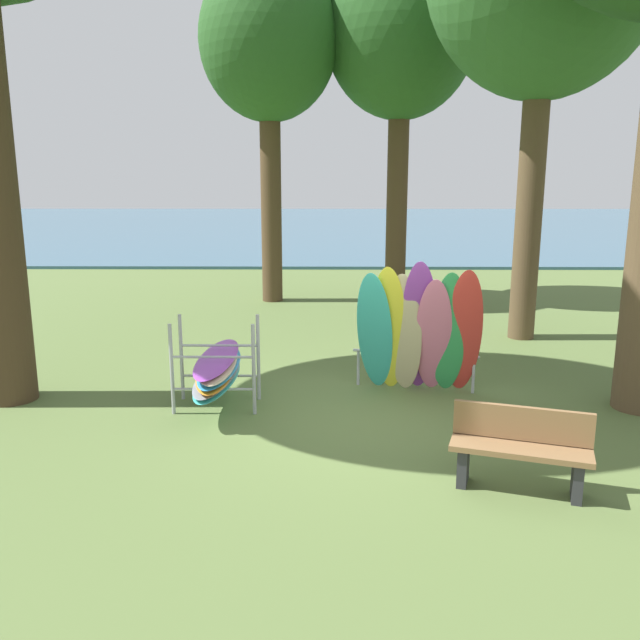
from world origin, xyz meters
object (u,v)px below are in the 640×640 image
board_storage_rack (218,368)px  park_bench (521,447)px  tree_far_left_back (269,45)px  leaning_board_pile (419,333)px  tree_far_right_back (401,32)px

board_storage_rack → park_bench: board_storage_rack is taller
tree_far_left_back → leaning_board_pile: (2.72, -7.30, -5.19)m
tree_far_right_back → leaning_board_pile: 9.51m
park_bench → leaning_board_pile: bearing=102.6°
park_bench → tree_far_left_back: bearing=108.2°
leaning_board_pile → park_bench: 3.05m
leaning_board_pile → park_bench: size_ratio=1.40×
tree_far_right_back → leaning_board_pile: tree_far_right_back is taller
tree_far_right_back → park_bench: tree_far_right_back is taller
tree_far_right_back → board_storage_rack: (-3.28, -8.23, -5.94)m
leaning_board_pile → board_storage_rack: 2.92m
tree_far_right_back → park_bench: (0.21, -10.65, -6.03)m
tree_far_left_back → park_bench: bearing=-71.8°
tree_far_left_back → tree_far_right_back: 3.20m
tree_far_left_back → board_storage_rack: 9.61m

